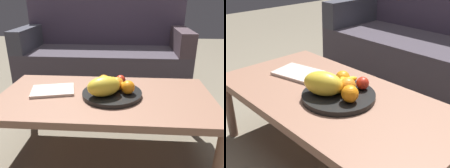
# 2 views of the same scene
# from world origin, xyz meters

# --- Properties ---
(ground_plane) EXTENTS (8.00, 8.00, 0.00)m
(ground_plane) POSITION_xyz_m (0.00, 0.00, 0.00)
(ground_plane) COLOR #756B59
(coffee_table) EXTENTS (1.25, 0.64, 0.39)m
(coffee_table) POSITION_xyz_m (0.00, 0.00, 0.35)
(coffee_table) COLOR #916550
(coffee_table) RESTS_ON ground_plane
(couch) EXTENTS (1.70, 0.70, 0.90)m
(couch) POSITION_xyz_m (-0.13, 1.18, 0.30)
(couch) COLOR #3F3841
(couch) RESTS_ON ground_plane
(fruit_bowl) EXTENTS (0.34, 0.34, 0.03)m
(fruit_bowl) POSITION_xyz_m (0.04, -0.00, 0.40)
(fruit_bowl) COLOR black
(fruit_bowl) RESTS_ON coffee_table
(melon_large_front) EXTENTS (0.22, 0.18, 0.11)m
(melon_large_front) POSITION_xyz_m (-0.00, -0.06, 0.47)
(melon_large_front) COLOR yellow
(melon_large_front) RESTS_ON fruit_bowl
(orange_front) EXTENTS (0.07, 0.07, 0.07)m
(orange_front) POSITION_xyz_m (-0.01, 0.08, 0.45)
(orange_front) COLOR orange
(orange_front) RESTS_ON fruit_bowl
(orange_left) EXTENTS (0.08, 0.08, 0.08)m
(orange_left) POSITION_xyz_m (0.13, -0.02, 0.45)
(orange_left) COLOR orange
(orange_left) RESTS_ON fruit_bowl
(orange_right) EXTENTS (0.08, 0.08, 0.08)m
(orange_right) POSITION_xyz_m (0.07, 0.03, 0.45)
(orange_right) COLOR orange
(orange_right) RESTS_ON fruit_bowl
(apple_left) EXTENTS (0.06, 0.06, 0.06)m
(apple_left) POSITION_xyz_m (0.09, 0.12, 0.44)
(apple_left) COLOR red
(apple_left) RESTS_ON fruit_bowl
(banana_bunch) EXTENTS (0.16, 0.17, 0.06)m
(banana_bunch) POSITION_xyz_m (0.04, 0.04, 0.44)
(banana_bunch) COLOR yellow
(banana_bunch) RESTS_ON fruit_bowl
(magazine) EXTENTS (0.29, 0.23, 0.02)m
(magazine) POSITION_xyz_m (-0.32, 0.03, 0.40)
(magazine) COLOR beige
(magazine) RESTS_ON coffee_table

